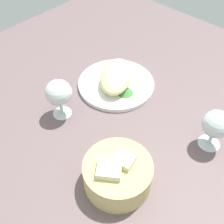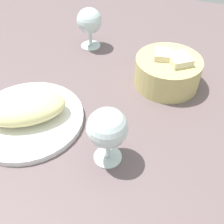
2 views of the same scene
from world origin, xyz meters
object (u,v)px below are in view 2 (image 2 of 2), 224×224
Objects in this scene: plate at (28,119)px; wine_glass_near at (107,129)px; bread_basket at (168,71)px; wine_glass_far at (89,22)px.

plate is 22.27cm from wine_glass_near.
bread_basket is 1.37× the size of wine_glass_far.
wine_glass_near is (20.64, -3.35, 7.66)cm from plate.
wine_glass_near reaches higher than bread_basket.
wine_glass_near is at bearing -62.30° from wine_glass_far.
bread_basket is at bearing 42.67° from plate.
bread_basket is 1.32× the size of wine_glass_near.
wine_glass_far reaches higher than bread_basket.
wine_glass_far is at bearing 89.27° from plate.
plate is 35.85cm from wine_glass_far.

